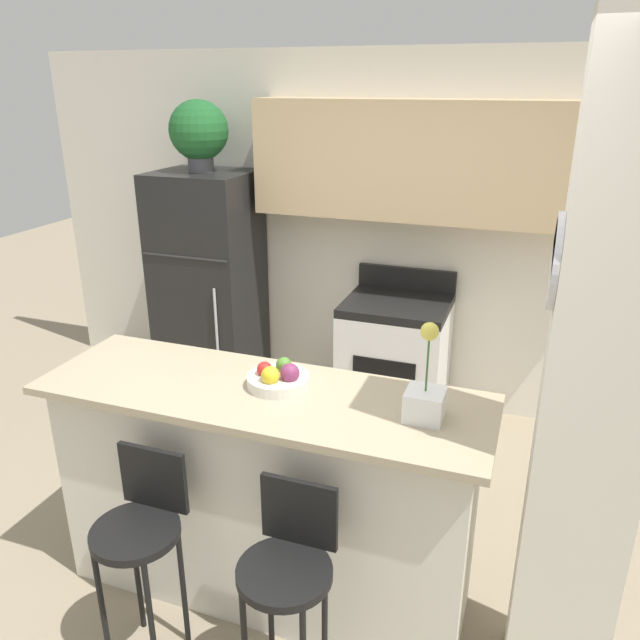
% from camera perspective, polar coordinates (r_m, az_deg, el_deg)
% --- Properties ---
extents(ground_plane, '(14.00, 14.00, 0.00)m').
position_cam_1_polar(ground_plane, '(3.36, -4.74, -23.05)').
color(ground_plane, gray).
extents(wall_back, '(5.60, 0.38, 2.55)m').
position_cam_1_polar(wall_back, '(4.45, 8.01, 10.24)').
color(wall_back, silver).
rests_on(wall_back, ground_plane).
extents(pillar_right, '(0.38, 0.33, 2.55)m').
position_cam_1_polar(pillar_right, '(2.39, 23.76, -7.10)').
color(pillar_right, silver).
rests_on(pillar_right, ground_plane).
extents(counter_bar, '(2.00, 0.65, 1.08)m').
position_cam_1_polar(counter_bar, '(3.01, -5.06, -15.55)').
color(counter_bar, silver).
rests_on(counter_bar, ground_plane).
extents(refrigerator, '(0.71, 0.65, 1.72)m').
position_cam_1_polar(refrigerator, '(4.85, -10.10, 3.06)').
color(refrigerator, black).
rests_on(refrigerator, ground_plane).
extents(stove_range, '(0.71, 0.63, 1.07)m').
position_cam_1_polar(stove_range, '(4.50, 6.82, -3.68)').
color(stove_range, white).
rests_on(stove_range, ground_plane).
extents(bar_stool_left, '(0.36, 0.36, 0.95)m').
position_cam_1_polar(bar_stool_left, '(2.76, -16.00, -18.01)').
color(bar_stool_left, black).
rests_on(bar_stool_left, ground_plane).
extents(bar_stool_right, '(0.36, 0.36, 0.95)m').
position_cam_1_polar(bar_stool_right, '(2.51, -2.90, -21.85)').
color(bar_stool_right, black).
rests_on(bar_stool_right, ground_plane).
extents(potted_plant_on_fridge, '(0.42, 0.42, 0.49)m').
position_cam_1_polar(potted_plant_on_fridge, '(4.63, -11.02, 16.52)').
color(potted_plant_on_fridge, '#4C4C51').
rests_on(potted_plant_on_fridge, refrigerator).
extents(orchid_vase, '(0.15, 0.15, 0.41)m').
position_cam_1_polar(orchid_vase, '(2.49, 9.59, -6.94)').
color(orchid_vase, white).
rests_on(orchid_vase, counter_bar).
extents(fruit_bowl, '(0.28, 0.28, 0.12)m').
position_cam_1_polar(fruit_bowl, '(2.74, -3.83, -5.28)').
color(fruit_bowl, silver).
rests_on(fruit_bowl, counter_bar).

